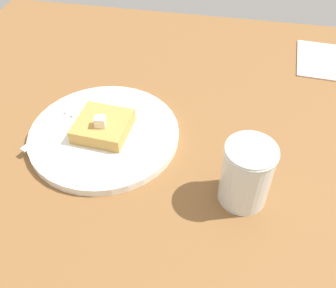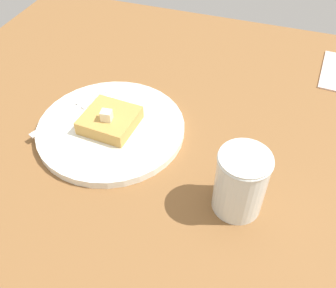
# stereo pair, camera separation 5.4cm
# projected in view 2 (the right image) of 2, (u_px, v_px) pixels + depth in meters

# --- Properties ---
(table_surface) EXTENTS (0.94, 0.94, 0.03)m
(table_surface) POSITION_uv_depth(u_px,v_px,m) (150.00, 152.00, 0.61)
(table_surface) COLOR brown
(table_surface) RESTS_ON ground
(plate) EXTENTS (0.24, 0.24, 0.01)m
(plate) POSITION_uv_depth(u_px,v_px,m) (111.00, 128.00, 0.62)
(plate) COLOR white
(plate) RESTS_ON table_surface
(toast_slice_center) EXTENTS (0.09, 0.09, 0.02)m
(toast_slice_center) POSITION_uv_depth(u_px,v_px,m) (110.00, 120.00, 0.61)
(toast_slice_center) COLOR #BF8D43
(toast_slice_center) RESTS_ON plate
(butter_pat_primary) EXTENTS (0.02, 0.02, 0.02)m
(butter_pat_primary) POSITION_uv_depth(u_px,v_px,m) (107.00, 115.00, 0.59)
(butter_pat_primary) COLOR #F4EAC3
(butter_pat_primary) RESTS_ON toast_slice_center
(fork) EXTENTS (0.15, 0.08, 0.00)m
(fork) POSITION_uv_depth(u_px,v_px,m) (75.00, 109.00, 0.64)
(fork) COLOR silver
(fork) RESTS_ON plate
(syrup_jar) EXTENTS (0.07, 0.07, 0.10)m
(syrup_jar) POSITION_uv_depth(u_px,v_px,m) (240.00, 184.00, 0.49)
(syrup_jar) COLOR #572D0F
(syrup_jar) RESTS_ON table_surface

